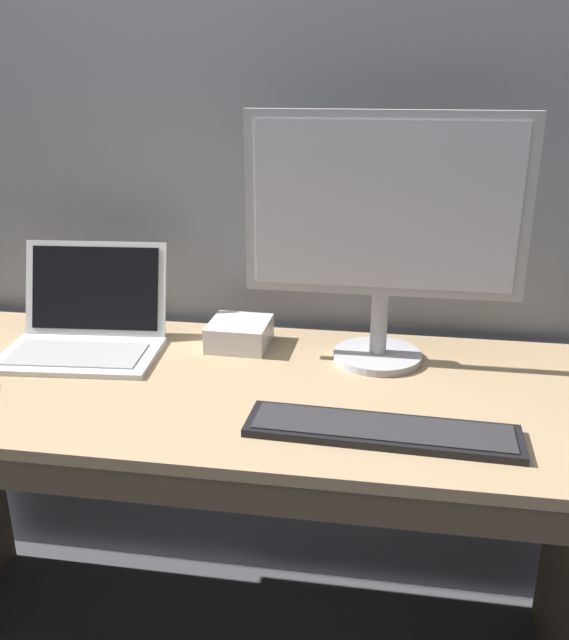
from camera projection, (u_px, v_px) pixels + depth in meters
back_wall at (258, 76)px, 1.53m from camera, size 4.42×0.04×2.71m
desk at (228, 477)px, 1.45m from camera, size 1.55×0.64×0.77m
laptop_white at (86, 324)px, 1.54m from camera, size 0.36×0.32×0.22m
external_monitor at (384, 226)px, 1.38m from camera, size 0.57×0.19×0.53m
wired_keyboard at (382, 431)px, 1.18m from camera, size 0.48×0.13×0.02m
external_drive_box at (239, 334)px, 1.55m from camera, size 0.14×0.14×0.06m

